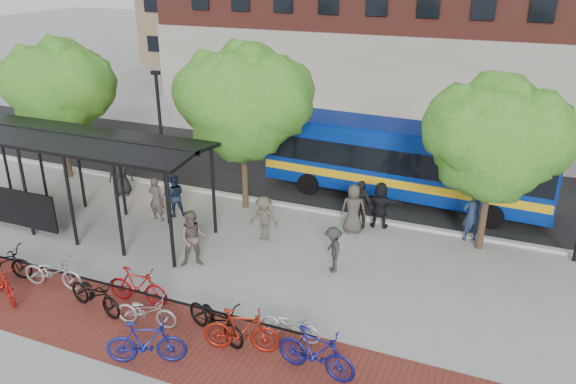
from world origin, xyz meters
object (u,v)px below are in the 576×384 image
at_px(bike_2, 53,272).
at_px(pedestrian_2, 174,196).
at_px(bike_5, 138,286).
at_px(pedestrian_3, 264,218).
at_px(bike_6, 146,311).
at_px(pedestrian_6, 353,209).
at_px(pedestrian_1, 156,199).
at_px(pedestrian_9, 333,249).
at_px(bike_7, 146,342).
at_px(pedestrian_4, 360,204).
at_px(tree_a, 58,84).
at_px(bike_10, 290,325).
at_px(bike_8, 216,318).
at_px(lamp_post_left, 161,129).
at_px(bus, 405,158).
at_px(pedestrian_0, 121,172).
at_px(bus_shelter, 67,148).
at_px(bike_9, 241,330).
at_px(tree_c, 498,135).
at_px(tree_b, 245,98).
at_px(bike_0, 1,261).
at_px(pedestrian_5, 380,205).
at_px(bike_11, 316,352).
at_px(bike_1, 2,282).
at_px(pedestrian_8, 194,239).
at_px(bike_4, 95,294).
at_px(pedestrian_7, 472,216).

bearing_deg(bike_2, pedestrian_2, -13.05).
bearing_deg(bike_5, pedestrian_3, -22.88).
xyz_separation_m(bike_6, pedestrian_6, (3.53, 7.61, 0.46)).
xyz_separation_m(pedestrian_1, pedestrian_9, (7.36, -1.04, -0.11)).
height_order(bike_7, pedestrian_4, pedestrian_4).
distance_m(tree_a, bike_10, 16.02).
relative_size(bike_8, pedestrian_9, 1.38).
xyz_separation_m(lamp_post_left, bike_2, (1.30, -7.87, -2.23)).
bearing_deg(bike_2, bike_5, -92.22).
bearing_deg(bike_6, bike_5, 37.40).
bearing_deg(bike_8, pedestrian_1, 65.74).
xyz_separation_m(bus, pedestrian_0, (-11.00, -4.09, -0.80)).
bearing_deg(pedestrian_0, bus_shelter, -117.85).
bearing_deg(bike_9, tree_c, -46.15).
bearing_deg(tree_b, pedestrian_1, -137.70).
bearing_deg(lamp_post_left, bike_7, -58.18).
distance_m(bus, bike_0, 15.07).
height_order(tree_c, pedestrian_4, tree_c).
xyz_separation_m(bike_5, pedestrian_5, (5.18, 7.59, 0.32)).
xyz_separation_m(bike_6, pedestrian_9, (3.74, 4.69, 0.31)).
bearing_deg(bike_0, lamp_post_left, -18.85).
distance_m(bike_5, pedestrian_4, 8.60).
relative_size(bike_8, pedestrian_5, 1.20).
height_order(bike_7, pedestrian_0, pedestrian_0).
height_order(tree_b, bus, tree_b).
xyz_separation_m(pedestrian_3, pedestrian_9, (2.93, -1.13, -0.06)).
height_order(bus_shelter, pedestrian_4, bus_shelter).
xyz_separation_m(lamp_post_left, bike_10, (8.89, -7.43, -2.31)).
height_order(bike_10, bike_11, bike_11).
bearing_deg(bike_0, bike_6, -108.14).
relative_size(tree_a, bike_11, 3.03).
bearing_deg(tree_a, pedestrian_3, -12.13).
bearing_deg(pedestrian_0, bike_1, -109.69).
bearing_deg(bike_2, bus, -45.19).
bearing_deg(bike_7, bike_11, -96.71).
distance_m(bus_shelter, bike_8, 9.44).
xyz_separation_m(tree_b, pedestrian_8, (0.48, -4.85, -3.50)).
bearing_deg(bike_7, pedestrian_0, 17.00).
height_order(bike_6, pedestrian_2, pedestrian_2).
distance_m(bike_7, bike_10, 3.66).
bearing_deg(tree_b, pedestrian_2, -141.25).
bearing_deg(bike_0, pedestrian_9, -79.80).
distance_m(bike_6, pedestrian_2, 7.12).
height_order(bus_shelter, pedestrian_1, bus_shelter).
distance_m(bike_9, pedestrian_0, 11.80).
height_order(bike_2, bike_11, bike_11).
distance_m(tree_c, pedestrian_3, 8.23).
distance_m(bike_4, bike_6, 1.75).
bearing_deg(pedestrian_0, pedestrian_1, -61.27).
bearing_deg(pedestrian_6, pedestrian_7, -178.01).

